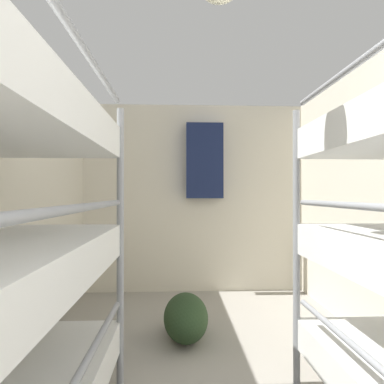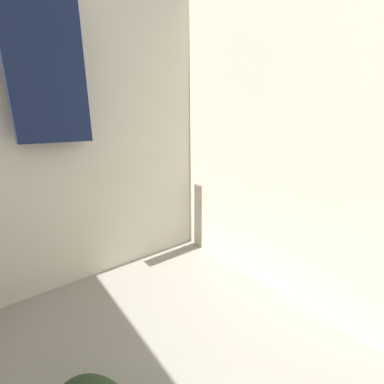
{
  "view_description": "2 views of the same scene",
  "coord_description": "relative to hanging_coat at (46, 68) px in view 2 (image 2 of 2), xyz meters",
  "views": [
    {
      "loc": [
        -0.2,
        0.15,
        1.2
      ],
      "look_at": [
        -0.05,
        3.7,
        1.22
      ],
      "focal_mm": 32.0,
      "sensor_mm": 36.0,
      "label": 1
    },
    {
      "loc": [
        -0.24,
        2.32,
        1.3
      ],
      "look_at": [
        0.81,
        3.64,
        0.82
      ],
      "focal_mm": 24.0,
      "sensor_mm": 36.0,
      "label": 2
    }
  ],
  "objects": [
    {
      "name": "hanging_coat",
      "position": [
        0.0,
        0.0,
        0.0
      ],
      "size": [
        0.44,
        0.12,
        0.9
      ],
      "color": "#192347"
    },
    {
      "name": "wall_back",
      "position": [
        -0.13,
        0.15,
        -0.45
      ],
      "size": [
        2.81,
        0.06,
        2.3
      ],
      "color": "beige",
      "rests_on": "ground_plane"
    }
  ]
}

